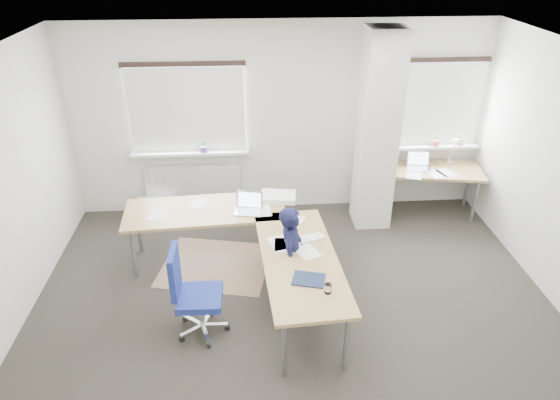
{
  "coord_description": "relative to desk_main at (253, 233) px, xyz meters",
  "views": [
    {
      "loc": [
        -0.47,
        -4.34,
        3.82
      ],
      "look_at": [
        -0.1,
        0.9,
        0.97
      ],
      "focal_mm": 32.0,
      "sensor_mm": 36.0,
      "label": 1
    }
  ],
  "objects": [
    {
      "name": "ground",
      "position": [
        0.44,
        -0.61,
        -0.69
      ],
      "size": [
        6.0,
        6.0,
        0.0
      ],
      "primitive_type": "plane",
      "color": "#282420",
      "rests_on": "ground"
    },
    {
      "name": "room_shell",
      "position": [
        0.62,
        -0.15,
        1.05
      ],
      "size": [
        6.04,
        5.04,
        2.82
      ],
      "color": "beige",
      "rests_on": "ground"
    },
    {
      "name": "floor_mat",
      "position": [
        -0.49,
        0.36,
        -0.69
      ],
      "size": [
        1.54,
        1.38,
        0.01
      ],
      "primitive_type": "cube",
      "rotation": [
        0.0,
        0.0,
        -0.21
      ],
      "color": "#8A6B4B",
      "rests_on": "ground"
    },
    {
      "name": "white_crate",
      "position": [
        -1.42,
        1.64,
        -0.54
      ],
      "size": [
        0.55,
        0.43,
        0.3
      ],
      "primitive_type": "cube",
      "rotation": [
        0.0,
        0.0,
        0.17
      ],
      "color": "white",
      "rests_on": "ground"
    },
    {
      "name": "desk_main",
      "position": [
        0.0,
        0.0,
        0.0
      ],
      "size": [
        2.57,
        2.62,
        0.96
      ],
      "rotation": [
        0.0,
        0.0,
        0.07
      ],
      "color": "olive",
      "rests_on": "ground"
    },
    {
      "name": "desk_side",
      "position": [
        2.7,
        1.54,
        -0.01
      ],
      "size": [
        1.5,
        0.93,
        1.22
      ],
      "rotation": [
        0.0,
        0.0,
        -0.17
      ],
      "color": "olive",
      "rests_on": "ground"
    },
    {
      "name": "task_chair",
      "position": [
        -0.61,
        -0.84,
        -0.4
      ],
      "size": [
        0.57,
        0.56,
        1.05
      ],
      "rotation": [
        0.0,
        0.0,
        -0.02
      ],
      "color": "navy",
      "rests_on": "ground"
    },
    {
      "name": "person",
      "position": [
        0.42,
        -0.39,
        -0.08
      ],
      "size": [
        0.4,
        0.51,
        1.23
      ],
      "primitive_type": "imported",
      "rotation": [
        0.0,
        0.0,
        1.31
      ],
      "color": "black",
      "rests_on": "ground"
    }
  ]
}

